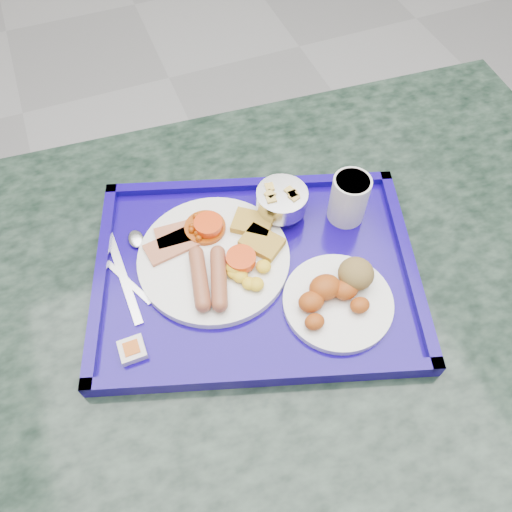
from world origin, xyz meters
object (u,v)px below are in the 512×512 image
Objects in this scene: tray at (256,272)px; fruit_bowl at (282,200)px; bread_plate at (339,294)px; table at (272,340)px; juice_cup at (349,197)px; main_plate at (217,256)px.

fruit_bowl is at bearing 47.69° from tray.
fruit_bowl reaches higher than bread_plate.
fruit_bowl reaches higher than table.
main_plate is at bearing -178.12° from juice_cup.
juice_cup is at bearing 14.55° from tray.
bread_plate is at bearing -44.86° from tray.
tray reaches higher than table.
table is 0.32m from juice_cup.
tray is 6.99× the size of fruit_bowl.
tray is 2.45× the size of main_plate.
main_plate is 0.24m from juice_cup.
fruit_bowl reaches higher than main_plate.
bread_plate is at bearing -85.05° from fruit_bowl.
tray is at bearing 124.05° from table.
fruit_bowl is at bearing 63.44° from table.
bread_plate reaches higher than tray.
main_plate is at bearing 135.61° from table.
fruit_bowl is at bearing 158.08° from juice_cup.
juice_cup is (0.23, 0.01, 0.03)m from main_plate.
main_plate is (-0.07, 0.07, 0.23)m from table.
tray is (-0.02, 0.03, 0.21)m from table.
bread_plate is (0.15, -0.14, 0.00)m from main_plate.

